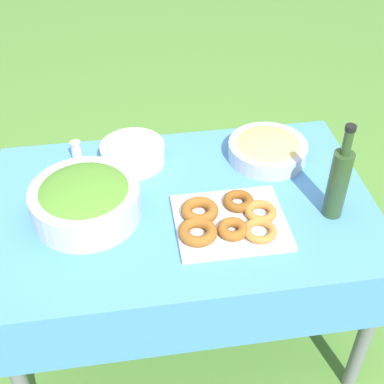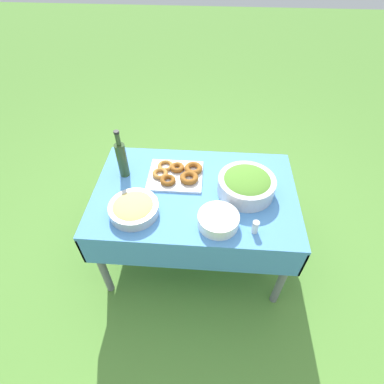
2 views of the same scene
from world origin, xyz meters
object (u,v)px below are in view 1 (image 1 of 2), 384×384
Objects in this scene: salad_bowl at (85,199)px; olive_oil_bottle at (339,181)px; donut_platter at (227,220)px; plate_stack at (133,154)px; pasta_bowl at (268,149)px.

salad_bowl is 0.79m from olive_oil_bottle.
donut_platter is 0.47m from plate_stack.
olive_oil_bottle is (-0.35, -0.01, 0.11)m from donut_platter.
salad_bowl is 0.96× the size of donut_platter.
pasta_bowl is at bearing -123.22° from donut_platter.
salad_bowl is at bearing -7.97° from olive_oil_bottle.
pasta_bowl is (-0.65, -0.22, -0.03)m from salad_bowl.
plate_stack is at bearing -5.89° from pasta_bowl.
donut_platter is at bearing 56.78° from pasta_bowl.
salad_bowl is 0.45m from donut_platter.
salad_bowl reaches higher than pasta_bowl.
plate_stack is at bearing -31.36° from olive_oil_bottle.
plate_stack is 0.68× the size of olive_oil_bottle.
plate_stack is (-0.17, -0.27, -0.03)m from salad_bowl.
olive_oil_bottle is at bearing -179.13° from donut_platter.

